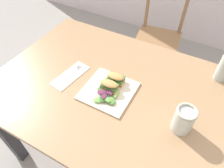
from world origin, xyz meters
TOP-DOWN VIEW (x-y plane):
  - ground_plane at (0.00, 0.00)m, footprint 9.58×9.58m
  - dining_table at (-0.13, 0.06)m, footprint 1.34×0.94m
  - chair_wooden_far at (-0.19, 1.06)m, footprint 0.45×0.45m
  - plate_lunch at (-0.15, 0.02)m, footprint 0.26×0.26m
  - sandwich_half_front at (-0.14, 0.03)m, footprint 0.10×0.07m
  - sandwich_half_back at (-0.14, 0.09)m, footprint 0.10×0.07m
  - salad_mixed_greens at (-0.13, -0.03)m, footprint 0.14×0.14m
  - napkin_folded at (-0.40, 0.02)m, footprint 0.13×0.25m
  - fork_on_napkin at (-0.40, 0.03)m, footprint 0.03×0.19m
  - bottle_cold_brew at (0.36, 0.41)m, footprint 0.07×0.07m
  - mason_jar_iced_tea at (0.26, -0.02)m, footprint 0.09×0.09m

SIDE VIEW (x-z plane):
  - ground_plane at x=0.00m, z-range 0.00..0.00m
  - chair_wooden_far at x=-0.19m, z-range 0.01..0.88m
  - dining_table at x=-0.13m, z-range 0.26..1.00m
  - napkin_folded at x=-0.40m, z-range 0.74..0.74m
  - plate_lunch at x=-0.15m, z-range 0.74..0.75m
  - fork_on_napkin at x=-0.40m, z-range 0.74..0.75m
  - salad_mixed_greens at x=-0.13m, z-range 0.75..0.78m
  - sandwich_half_front at x=-0.14m, z-range 0.75..0.81m
  - sandwich_half_back at x=-0.14m, z-range 0.75..0.81m
  - mason_jar_iced_tea at x=0.26m, z-range 0.73..0.87m
  - bottle_cold_brew at x=0.36m, z-range 0.71..0.92m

